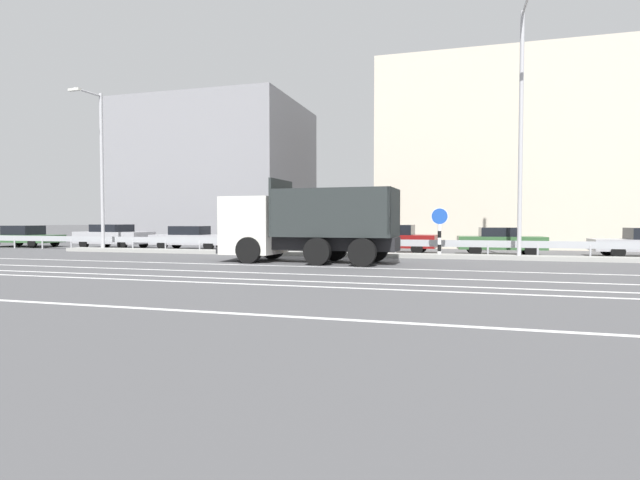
# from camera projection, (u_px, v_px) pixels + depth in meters

# --- Properties ---
(ground_plane) EXTENTS (320.00, 320.00, 0.00)m
(ground_plane) POSITION_uv_depth(u_px,v_px,m) (309.00, 260.00, 21.38)
(ground_plane) COLOR #4C4C4F
(lane_strip_0) EXTENTS (53.66, 0.16, 0.01)m
(lane_strip_0) POSITION_uv_depth(u_px,v_px,m) (296.00, 266.00, 18.40)
(lane_strip_0) COLOR silver
(lane_strip_0) RESTS_ON ground_plane
(lane_strip_1) EXTENTS (53.66, 0.16, 0.01)m
(lane_strip_1) POSITION_uv_depth(u_px,v_px,m) (270.00, 273.00, 15.93)
(lane_strip_1) COLOR silver
(lane_strip_1) RESTS_ON ground_plane
(lane_strip_2) EXTENTS (53.66, 0.16, 0.01)m
(lane_strip_2) POSITION_uv_depth(u_px,v_px,m) (247.00, 279.00, 14.29)
(lane_strip_2) COLOR silver
(lane_strip_2) RESTS_ON ground_plane
(lane_strip_3) EXTENTS (53.66, 0.16, 0.01)m
(lane_strip_3) POSITION_uv_depth(u_px,v_px,m) (231.00, 283.00, 13.31)
(lane_strip_3) COLOR silver
(lane_strip_3) RESTS_ON ground_plane
(lane_strip_4) EXTENTS (53.66, 0.16, 0.01)m
(lane_strip_4) POSITION_uv_depth(u_px,v_px,m) (139.00, 308.00, 9.54)
(lane_strip_4) COLOR silver
(lane_strip_4) RESTS_ON ground_plane
(median_island) EXTENTS (29.51, 1.10, 0.18)m
(median_island) POSITION_uv_depth(u_px,v_px,m) (326.00, 254.00, 23.93)
(median_island) COLOR gray
(median_island) RESTS_ON ground_plane
(median_guardrail) EXTENTS (53.66, 0.09, 0.78)m
(median_guardrail) POSITION_uv_depth(u_px,v_px,m) (332.00, 243.00, 24.98)
(median_guardrail) COLOR #9EA0A5
(median_guardrail) RESTS_ON ground_plane
(dump_truck) EXTENTS (7.24, 2.84, 3.36)m
(dump_truck) POSITION_uv_depth(u_px,v_px,m) (287.00, 229.00, 20.39)
(dump_truck) COLOR silver
(dump_truck) RESTS_ON ground_plane
(median_road_sign) EXTENTS (0.76, 0.16, 2.27)m
(median_road_sign) POSITION_uv_depth(u_px,v_px,m) (439.00, 231.00, 22.41)
(median_road_sign) COLOR white
(median_road_sign) RESTS_ON ground_plane
(street_lamp_0) EXTENTS (0.71, 1.98, 8.65)m
(street_lamp_0) POSITION_uv_depth(u_px,v_px,m) (100.00, 164.00, 27.23)
(street_lamp_0) COLOR #ADADB2
(street_lamp_0) RESTS_ON ground_plane
(street_lamp_1) EXTENTS (0.70, 2.55, 10.60)m
(street_lamp_1) POSITION_uv_depth(u_px,v_px,m) (521.00, 123.00, 21.19)
(street_lamp_1) COLOR #ADADB2
(street_lamp_1) RESTS_ON ground_plane
(parked_car_0) EXTENTS (4.79, 1.98, 1.38)m
(parked_car_0) POSITION_uv_depth(u_px,v_px,m) (25.00, 236.00, 32.36)
(parked_car_0) COLOR #335B33
(parked_car_0) RESTS_ON ground_plane
(parked_car_1) EXTENTS (4.81, 2.28, 1.46)m
(parked_car_1) POSITION_uv_depth(u_px,v_px,m) (114.00, 236.00, 30.59)
(parked_car_1) COLOR #A3A3A8
(parked_car_1) RESTS_ON ground_plane
(parked_car_2) EXTENTS (4.78, 1.95, 1.38)m
(parked_car_2) POSITION_uv_depth(u_px,v_px,m) (191.00, 238.00, 29.24)
(parked_car_2) COLOR #A3A3A8
(parked_car_2) RESTS_ON ground_plane
(parked_car_3) EXTENTS (4.81, 2.06, 1.47)m
(parked_car_3) POSITION_uv_depth(u_px,v_px,m) (293.00, 237.00, 27.74)
(parked_car_3) COLOR navy
(parked_car_3) RESTS_ON ground_plane
(parked_car_4) EXTENTS (4.54, 1.99, 1.47)m
(parked_car_4) POSITION_uv_depth(u_px,v_px,m) (393.00, 239.00, 25.93)
(parked_car_4) COLOR maroon
(parked_car_4) RESTS_ON ground_plane
(parked_car_5) EXTENTS (4.15, 2.01, 1.36)m
(parked_car_5) POSITION_uv_depth(u_px,v_px,m) (500.00, 241.00, 24.35)
(parked_car_5) COLOR #335B33
(parked_car_5) RESTS_ON ground_plane
(background_building_0) EXTENTS (12.89, 10.74, 10.68)m
(background_building_0) POSITION_uv_depth(u_px,v_px,m) (219.00, 175.00, 39.47)
(background_building_0) COLOR gray
(background_building_0) RESTS_ON ground_plane
(background_building_1) EXTENTS (15.39, 12.10, 11.90)m
(background_building_1) POSITION_uv_depth(u_px,v_px,m) (498.00, 160.00, 34.71)
(background_building_1) COLOR beige
(background_building_1) RESTS_ON ground_plane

